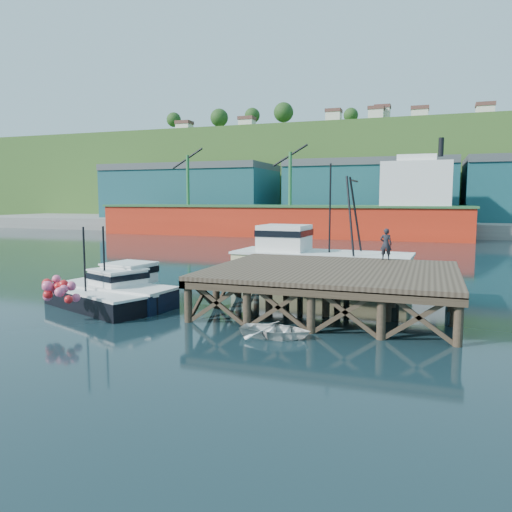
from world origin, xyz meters
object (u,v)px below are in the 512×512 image
at_px(boat_black, 103,293).
at_px(dinghy, 275,330).
at_px(trawler, 317,258).
at_px(dockworker, 386,244).
at_px(boat_navy, 119,289).

xyz_separation_m(boat_black, dinghy, (9.97, -2.32, -0.48)).
height_order(trawler, dockworker, trawler).
height_order(trawler, dinghy, trawler).
distance_m(trawler, dinghy, 14.17).
bearing_deg(trawler, dinghy, -81.64).
relative_size(boat_navy, boat_black, 0.96).
distance_m(boat_navy, trawler, 13.65).
xyz_separation_m(trawler, dockworker, (4.77, -3.82, 1.40)).
bearing_deg(dinghy, dockworker, -18.58).
relative_size(trawler, dockworker, 6.66).
relative_size(boat_navy, dockworker, 3.89).
height_order(boat_black, trawler, trawler).
bearing_deg(boat_black, dockworker, 53.03).
distance_m(boat_navy, dockworker, 15.00).
bearing_deg(trawler, boat_black, -123.48).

